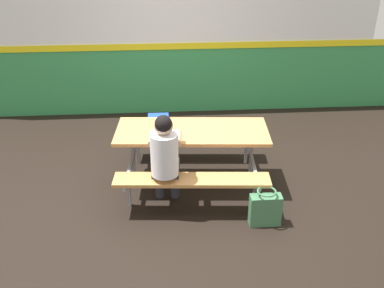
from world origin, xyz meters
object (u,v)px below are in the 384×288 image
Objects in this scene: backpack_dark at (159,129)px; tote_bag_bright at (265,209)px; student_nearer at (165,155)px; picnic_table_main at (192,142)px.

backpack_dark is 2.37m from tote_bag_bright.
tote_bag_bright is (1.14, -2.08, -0.02)m from backpack_dark.
backpack_dark is at bearing 92.40° from student_nearer.
tote_bag_bright is at bearing -61.37° from backpack_dark.
backpack_dark is at bearing 109.11° from picnic_table_main.
student_nearer reaches higher than backpack_dark.
student_nearer is 1.78m from backpack_dark.
picnic_table_main is at bearing 57.82° from student_nearer.
tote_bag_bright is at bearing -19.35° from student_nearer.
picnic_table_main is at bearing 128.81° from tote_bag_bright.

